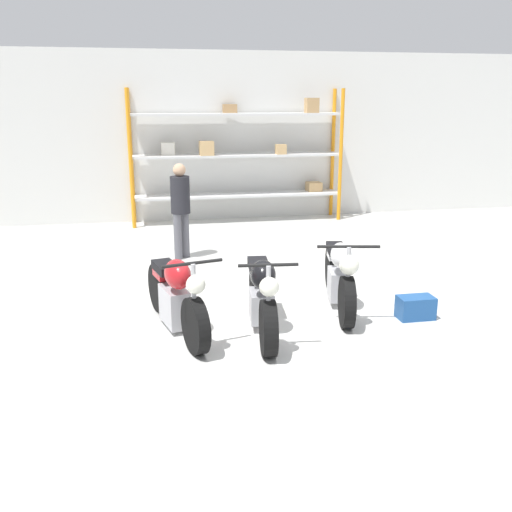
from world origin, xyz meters
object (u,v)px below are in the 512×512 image
(person_browsing, at_px, (180,204))
(shelving_rack, at_px, (239,153))
(motorcycle_black, at_px, (262,295))
(motorcycle_white, at_px, (339,274))
(toolbox, at_px, (416,307))
(motorcycle_red, at_px, (176,296))

(person_browsing, bearing_deg, shelving_rack, -68.59)
(motorcycle_black, bearing_deg, motorcycle_white, 122.14)
(motorcycle_white, height_order, toolbox, motorcycle_white)
(motorcycle_black, bearing_deg, toolbox, 95.40)
(motorcycle_white, bearing_deg, person_browsing, -134.80)
(motorcycle_white, distance_m, person_browsing, 3.34)
(shelving_rack, relative_size, toolbox, 10.35)
(shelving_rack, height_order, toolbox, shelving_rack)
(motorcycle_red, distance_m, person_browsing, 3.18)
(person_browsing, bearing_deg, motorcycle_red, 133.80)
(motorcycle_black, distance_m, toolbox, 1.94)
(motorcycle_red, xyz_separation_m, motorcycle_white, (2.11, 0.39, 0.02))
(shelving_rack, xyz_separation_m, motorcycle_white, (0.39, -5.55, -1.04))
(shelving_rack, bearing_deg, toolbox, -79.11)
(motorcycle_red, height_order, person_browsing, person_browsing)
(motorcycle_red, relative_size, toolbox, 4.50)
(motorcycle_red, xyz_separation_m, toolbox, (2.90, -0.19, -0.28))
(motorcycle_red, bearing_deg, motorcycle_black, 66.10)
(shelving_rack, height_order, motorcycle_white, shelving_rack)
(motorcycle_red, height_order, motorcycle_white, motorcycle_red)
(shelving_rack, relative_size, person_browsing, 2.85)
(shelving_rack, distance_m, person_browsing, 3.21)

